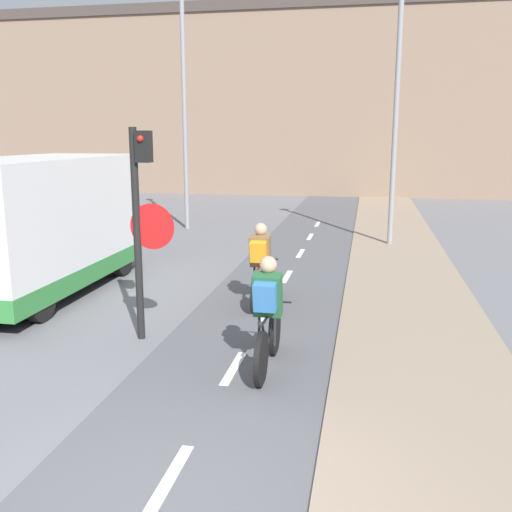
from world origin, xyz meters
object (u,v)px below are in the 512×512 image
Objects in this scene: street_lamp_sidewalk at (397,84)px; cyclist_near at (268,318)px; cyclist_far at (260,267)px; street_lamp_far at (184,79)px; traffic_light_pole at (142,211)px; van at (39,228)px.

street_lamp_sidewalk is 4.13× the size of cyclist_near.
cyclist_far is (-2.47, -6.28, -3.60)m from street_lamp_sidewalk.
cyclist_near is (4.55, -10.82, -3.97)m from street_lamp_far.
traffic_light_pole is at bearing -124.35° from cyclist_far.
cyclist_near is 0.35× the size of van.
traffic_light_pole is at bearing -114.87° from street_lamp_sidewalk.
cyclist_near is 1.04× the size of cyclist_far.
cyclist_far is (-0.62, 2.82, -0.01)m from cyclist_near.
traffic_light_pole is 3.62m from van.
traffic_light_pole is 1.82× the size of cyclist_near.
van is at bearing 179.49° from cyclist_far.
cyclist_far is at bearing -0.51° from van.
street_lamp_sidewalk reaches higher than cyclist_near.
street_lamp_sidewalk reaches higher than cyclist_far.
van is (-4.91, 2.85, 0.56)m from cyclist_near.
street_lamp_sidewalk is at bearing -15.03° from street_lamp_far.
cyclist_far is (1.37, 2.00, -1.22)m from traffic_light_pole.
street_lamp_sidewalk is at bearing 78.50° from cyclist_near.
van is at bearing 145.16° from traffic_light_pole.
cyclist_far is 4.33m from van.
van is (-4.29, 0.04, 0.56)m from cyclist_far.
street_lamp_far is 8.67m from van.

